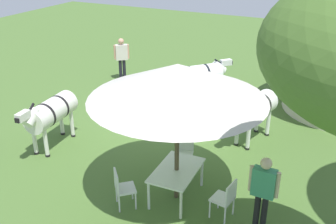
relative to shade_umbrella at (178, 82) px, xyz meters
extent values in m
plane|color=#47682E|center=(-3.31, -1.95, -2.81)|extent=(36.00, 36.00, 0.00)
cylinder|color=#4A402A|center=(0.00, 0.00, -1.59)|extent=(0.10, 0.10, 2.44)
cone|color=silver|center=(0.00, 0.00, 0.00)|extent=(3.70, 3.70, 0.74)
cube|color=silver|center=(0.00, 0.00, -2.09)|extent=(1.45, 0.92, 0.04)
cylinder|color=silver|center=(-0.66, 0.35, -2.46)|extent=(0.06, 0.06, 0.70)
cylinder|color=silver|center=(0.64, 0.40, -2.46)|extent=(0.06, 0.06, 0.70)
cylinder|color=silver|center=(-0.64, -0.40, -2.46)|extent=(0.06, 0.06, 0.70)
cylinder|color=silver|center=(0.66, -0.35, -2.46)|extent=(0.06, 0.06, 0.70)
cube|color=silver|center=(0.77, -0.86, -2.36)|extent=(0.61, 0.61, 0.04)
cube|color=silver|center=(0.90, -1.01, -2.13)|extent=(0.35, 0.32, 0.45)
cylinder|color=silver|center=(0.51, -0.86, -2.58)|extent=(0.04, 0.04, 0.45)
cylinder|color=silver|center=(0.79, -0.60, -2.58)|extent=(0.04, 0.04, 0.45)
cylinder|color=silver|center=(0.75, -1.13, -2.58)|extent=(0.04, 0.04, 0.45)
cylinder|color=silver|center=(1.03, -0.87, -2.58)|extent=(0.04, 0.04, 0.45)
cube|color=silver|center=(0.19, 1.15, -2.36)|extent=(0.50, 0.49, 0.04)
cube|color=silver|center=(0.22, 1.33, -2.13)|extent=(0.44, 0.11, 0.45)
cylinder|color=silver|center=(0.34, 0.94, -2.58)|extent=(0.04, 0.04, 0.45)
cylinder|color=silver|center=(-0.03, 1.00, -2.58)|extent=(0.04, 0.04, 0.45)
cylinder|color=silver|center=(0.40, 1.29, -2.58)|extent=(0.04, 0.04, 0.45)
cylinder|color=silver|center=(0.03, 1.35, -2.58)|extent=(0.04, 0.04, 0.45)
cube|color=silver|center=(-1.12, -0.31, -2.36)|extent=(0.52, 0.54, 0.04)
cube|color=silver|center=(-1.30, -0.37, -2.13)|extent=(0.16, 0.43, 0.45)
cylinder|color=silver|center=(-0.99, -0.08, -2.58)|extent=(0.04, 0.04, 0.45)
cylinder|color=silver|center=(-0.89, -0.45, -2.58)|extent=(0.04, 0.04, 0.45)
cylinder|color=silver|center=(-1.34, -0.18, -2.58)|extent=(0.04, 0.04, 0.45)
cylinder|color=silver|center=(-1.24, -0.55, -2.58)|extent=(0.04, 0.04, 0.45)
cylinder|color=black|center=(0.23, 1.89, -2.39)|extent=(0.12, 0.12, 0.84)
cylinder|color=black|center=(0.23, 2.04, -2.39)|extent=(0.12, 0.12, 0.84)
cube|color=#3B9068|center=(0.23, 1.96, -1.68)|extent=(0.22, 0.46, 0.59)
cylinder|color=beige|center=(0.22, 1.71, -1.66)|extent=(0.09, 0.09, 0.56)
cylinder|color=beige|center=(0.23, 2.22, -1.66)|extent=(0.09, 0.09, 0.56)
sphere|color=beige|center=(0.23, 1.96, -1.25)|extent=(0.23, 0.23, 0.23)
cylinder|color=black|center=(-6.20, -5.23, -2.38)|extent=(0.13, 0.13, 0.86)
cylinder|color=black|center=(-6.10, -5.35, -2.38)|extent=(0.13, 0.13, 0.86)
cube|color=silver|center=(-6.15, -5.29, -1.64)|extent=(0.46, 0.50, 0.61)
cylinder|color=tan|center=(-6.32, -5.08, -1.62)|extent=(0.09, 0.09, 0.58)
cylinder|color=tan|center=(-5.99, -5.49, -1.62)|extent=(0.09, 0.09, 0.58)
sphere|color=tan|center=(-6.15, -5.29, -1.20)|extent=(0.23, 0.23, 0.23)
cube|color=#CC5538|center=(-2.79, -3.08, -2.59)|extent=(0.59, 0.61, 0.03)
cube|color=white|center=(-2.82, -2.81, -2.36)|extent=(0.58, 0.59, 0.35)
cube|color=silver|center=(-2.53, -2.99, -2.70)|extent=(0.12, 0.60, 0.22)
cube|color=silver|center=(-3.05, -3.06, -2.70)|extent=(0.12, 0.60, 0.22)
cylinder|color=silver|center=(-5.19, -1.62, -1.76)|extent=(1.69, 1.61, 0.72)
cylinder|color=black|center=(-4.95, -1.84, -1.76)|extent=(0.54, 0.60, 0.73)
cylinder|color=black|center=(-5.41, -1.43, -1.76)|extent=(0.54, 0.60, 0.73)
cylinder|color=silver|center=(-5.80, -1.09, -1.58)|extent=(0.63, 0.61, 0.52)
cube|color=silver|center=(-6.01, -0.90, -1.42)|extent=(0.42, 0.40, 0.20)
cube|color=black|center=(-6.14, -0.78, -1.45)|extent=(0.17, 0.17, 0.12)
cube|color=black|center=(-5.80, -1.09, -1.38)|extent=(0.30, 0.27, 0.28)
cylinder|color=silver|center=(-5.78, -1.36, -2.42)|extent=(0.11, 0.11, 0.78)
cylinder|color=black|center=(-5.78, -1.36, -2.78)|extent=(0.13, 0.13, 0.06)
cylinder|color=silver|center=(-5.52, -1.07, -2.42)|extent=(0.11, 0.11, 0.78)
cylinder|color=black|center=(-5.52, -1.07, -2.78)|extent=(0.13, 0.13, 0.06)
cylinder|color=silver|center=(-4.86, -2.18, -2.42)|extent=(0.11, 0.11, 0.78)
cylinder|color=black|center=(-4.86, -2.18, -2.78)|extent=(0.13, 0.13, 0.06)
cylinder|color=silver|center=(-4.60, -1.89, -2.42)|extent=(0.11, 0.11, 0.78)
cylinder|color=black|center=(-4.60, -1.89, -2.78)|extent=(0.13, 0.13, 0.06)
cylinder|color=black|center=(-4.54, -2.20, -1.86)|extent=(0.21, 0.19, 0.53)
cylinder|color=silver|center=(-3.42, 0.84, -1.76)|extent=(1.59, 1.03, 0.66)
cylinder|color=black|center=(-3.71, 0.92, -1.76)|extent=(0.26, 0.67, 0.68)
cylinder|color=black|center=(-3.17, 0.77, -1.76)|extent=(0.26, 0.67, 0.68)
cylinder|color=silver|center=(-2.72, 0.64, -1.58)|extent=(0.60, 0.43, 0.50)
cube|color=silver|center=(-2.45, 0.57, -1.42)|extent=(0.43, 0.28, 0.20)
cube|color=black|center=(-2.28, 0.52, -1.45)|extent=(0.15, 0.15, 0.12)
cube|color=black|center=(-2.72, 0.64, -1.38)|extent=(0.36, 0.14, 0.28)
cylinder|color=silver|center=(-2.84, 0.87, -2.41)|extent=(0.11, 0.11, 0.80)
cylinder|color=black|center=(-2.84, 0.87, -2.78)|extent=(0.13, 0.13, 0.06)
cylinder|color=silver|center=(-2.94, 0.52, -2.41)|extent=(0.11, 0.11, 0.80)
cylinder|color=black|center=(-2.94, 0.52, -2.78)|extent=(0.13, 0.13, 0.06)
cylinder|color=silver|center=(-3.91, 1.16, -2.41)|extent=(0.11, 0.11, 0.80)
cylinder|color=black|center=(-3.91, 1.16, -2.78)|extent=(0.13, 0.13, 0.06)
cylinder|color=silver|center=(-4.01, 0.81, -2.41)|extent=(0.11, 0.11, 0.80)
cylinder|color=black|center=(-4.01, 0.81, -2.78)|extent=(0.13, 0.13, 0.06)
cylinder|color=black|center=(-4.18, 1.05, -1.86)|extent=(0.24, 0.11, 0.53)
cylinder|color=silver|center=(-0.69, -4.12, -1.76)|extent=(1.67, 0.80, 0.66)
cylinder|color=black|center=(-1.01, -4.15, -1.76)|extent=(0.14, 0.68, 0.68)
cylinder|color=black|center=(-0.40, -4.10, -1.76)|extent=(0.14, 0.68, 0.68)
cylinder|color=silver|center=(0.12, -4.05, -1.58)|extent=(0.56, 0.35, 0.50)
cube|color=silver|center=(0.40, -4.03, -1.42)|extent=(0.41, 0.21, 0.20)
cube|color=black|center=(0.58, -4.01, -1.45)|extent=(0.13, 0.13, 0.12)
cube|color=black|center=(0.12, -4.05, -1.38)|extent=(0.37, 0.07, 0.28)
cylinder|color=silver|center=(-0.09, -3.89, -2.41)|extent=(0.11, 0.11, 0.80)
cylinder|color=black|center=(-0.09, -3.89, -2.78)|extent=(0.13, 0.13, 0.06)
cylinder|color=silver|center=(-0.06, -4.25, -2.41)|extent=(0.11, 0.11, 0.80)
cylinder|color=black|center=(-0.06, -4.25, -2.78)|extent=(0.13, 0.13, 0.06)
cylinder|color=silver|center=(-1.31, -3.99, -2.41)|extent=(0.11, 0.11, 0.80)
cylinder|color=black|center=(-1.31, -3.99, -2.78)|extent=(0.13, 0.13, 0.06)
cylinder|color=silver|center=(-1.28, -4.36, -2.41)|extent=(0.11, 0.11, 0.80)
cylinder|color=black|center=(-1.28, -4.36, -2.78)|extent=(0.13, 0.13, 0.06)
cylinder|color=black|center=(-1.54, -4.20, -1.86)|extent=(0.24, 0.07, 0.53)
camera|label=1|loc=(6.75, 3.09, 2.74)|focal=42.16mm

